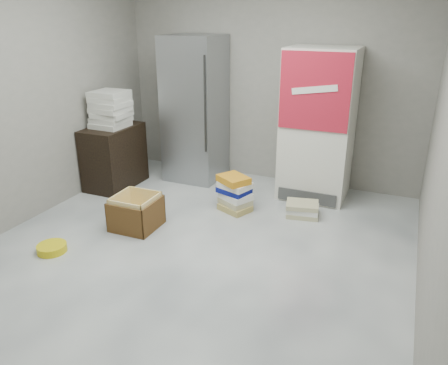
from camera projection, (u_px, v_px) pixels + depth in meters
ground at (180, 264)px, 4.01m from camera, size 5.00×5.00×0.00m
room_shell at (172, 63)px, 3.36m from camera, size 4.04×5.04×2.82m
steel_fridge at (195, 110)px, 5.82m from camera, size 0.70×0.72×1.90m
coke_cooler at (318, 125)px, 5.22m from camera, size 0.80×0.73×1.80m
wood_shelf at (114, 157)px, 5.70m from camera, size 0.50×0.80×0.80m
supply_box_stack at (110, 109)px, 5.47m from camera, size 0.44×0.43×0.45m
phonebook_stack_main at (235, 193)px, 5.04m from camera, size 0.45×0.42×0.42m
phonebook_stack_side at (302, 209)px, 4.94m from camera, size 0.41×0.35×0.16m
cardboard_box at (136, 214)px, 4.66m from camera, size 0.46×0.46×0.37m
bucket_lid at (52, 248)px, 4.21m from camera, size 0.37×0.37×0.07m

